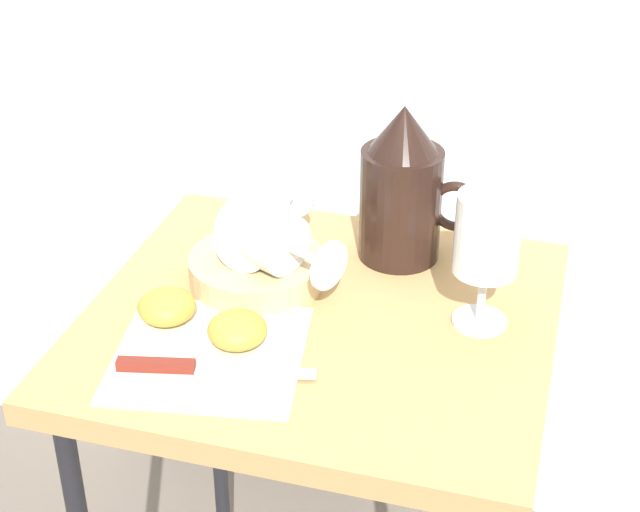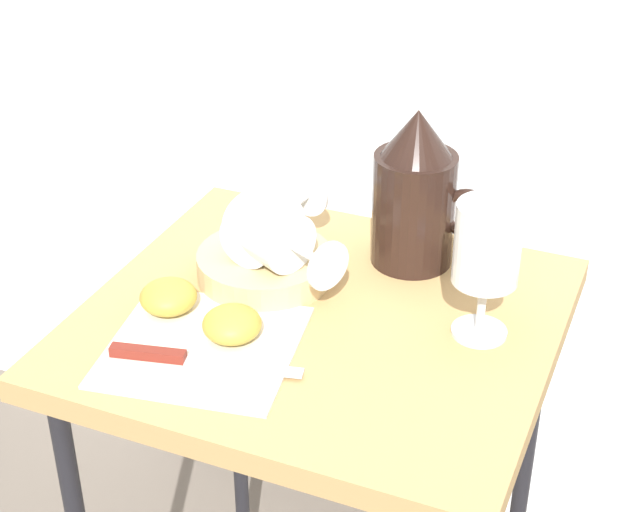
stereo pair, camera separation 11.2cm
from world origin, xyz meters
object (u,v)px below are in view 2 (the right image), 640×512
at_px(wine_glass_upright, 487,251).
at_px(apple_half_left, 168,297).
at_px(wine_glass_tipped_near, 271,233).
at_px(pitcher, 415,203).
at_px(apple_half_right, 232,324).
at_px(wine_glass_tipped_far, 266,226).
at_px(basket_tray, 265,265).
at_px(table, 320,365).
at_px(knife, 177,358).

xyz_separation_m(wine_glass_upright, apple_half_left, (-0.35, -0.10, -0.09)).
bearing_deg(wine_glass_tipped_near, pitcher, 41.42).
xyz_separation_m(apple_half_left, apple_half_right, (0.09, -0.02, 0.00)).
bearing_deg(wine_glass_tipped_far, basket_tray, -93.33).
distance_m(table, wine_glass_tipped_far, 0.18).
relative_size(pitcher, wine_glass_upright, 1.25).
xyz_separation_m(wine_glass_upright, apple_half_right, (-0.25, -0.12, -0.09)).
bearing_deg(table, wine_glass_upright, 10.74).
xyz_separation_m(basket_tray, wine_glass_tipped_near, (0.02, -0.01, 0.06)).
relative_size(wine_glass_upright, wine_glass_tipped_far, 1.07).
relative_size(table, wine_glass_upright, 4.36).
bearing_deg(basket_tray, wine_glass_tipped_far, 86.67).
xyz_separation_m(pitcher, knife, (-0.17, -0.31, -0.07)).
bearing_deg(wine_glass_tipped_far, table, -30.15).
distance_m(apple_half_right, knife, 0.07).
distance_m(wine_glass_tipped_near, knife, 0.20).
xyz_separation_m(wine_glass_tipped_far, knife, (-0.01, -0.20, -0.06)).
relative_size(wine_glass_tipped_far, knife, 0.72).
bearing_deg(wine_glass_tipped_far, wine_glass_tipped_near, -47.74).
bearing_deg(apple_half_left, wine_glass_tipped_near, 50.16).
distance_m(table, apple_half_right, 0.15).
xyz_separation_m(basket_tray, wine_glass_tipped_far, (0.00, 0.01, 0.05)).
xyz_separation_m(pitcher, wine_glass_tipped_near, (-0.14, -0.12, -0.01)).
relative_size(apple_half_left, apple_half_right, 1.00).
xyz_separation_m(wine_glass_tipped_far, apple_half_left, (-0.07, -0.12, -0.05)).
xyz_separation_m(table, basket_tray, (-0.10, 0.05, 0.09)).
bearing_deg(pitcher, wine_glass_tipped_far, -145.65).
xyz_separation_m(basket_tray, knife, (-0.01, -0.20, -0.01)).
bearing_deg(apple_half_left, pitcher, 45.07).
distance_m(wine_glass_tipped_far, apple_half_right, 0.15).
height_order(wine_glass_tipped_near, apple_half_right, wine_glass_tipped_near).
distance_m(table, pitcher, 0.23).
relative_size(wine_glass_upright, knife, 0.77).
bearing_deg(wine_glass_tipped_far, pitcher, 34.35).
distance_m(pitcher, apple_half_left, 0.33).
xyz_separation_m(pitcher, wine_glass_tipped_far, (-0.16, -0.11, -0.01)).
bearing_deg(apple_half_right, wine_glass_upright, 25.58).
distance_m(table, apple_half_left, 0.20).
relative_size(basket_tray, wine_glass_tipped_near, 1.01).
bearing_deg(table, wine_glass_tipped_near, 154.42).
height_order(pitcher, apple_half_right, pitcher).
relative_size(wine_glass_upright, wine_glass_tipped_near, 0.99).
relative_size(apple_half_left, knife, 0.31).
distance_m(apple_half_left, knife, 0.10).
bearing_deg(wine_glass_tipped_near, wine_glass_tipped_far, 132.26).
distance_m(basket_tray, knife, 0.20).
distance_m(pitcher, wine_glass_tipped_near, 0.19).
distance_m(table, basket_tray, 0.14).
bearing_deg(wine_glass_upright, basket_tray, 176.91).
relative_size(wine_glass_tipped_near, apple_half_right, 2.48).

